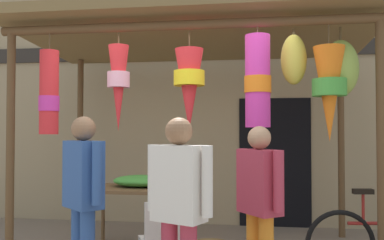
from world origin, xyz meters
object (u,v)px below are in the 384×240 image
object	(u,v)px
folding_chair	(164,236)
shopper_by_bananas	(83,191)
display_table	(136,195)
customer_foreground	(260,198)
passerby_at_right	(179,202)
flower_heap_on_table	(142,181)

from	to	relation	value
folding_chair	shopper_by_bananas	bearing A→B (deg)	-157.79
display_table	shopper_by_bananas	bearing A→B (deg)	-92.61
customer_foreground	passerby_at_right	size ratio (longest dim) A/B	0.96
shopper_by_bananas	folding_chair	bearing A→B (deg)	22.21
folding_chair	passerby_at_right	bearing A→B (deg)	-68.71
display_table	flower_heap_on_table	xyz separation A→B (m)	(0.06, 0.07, 0.16)
flower_heap_on_table	shopper_by_bananas	xyz separation A→B (m)	(-0.13, -1.54, 0.09)
customer_foreground	passerby_at_right	xyz separation A→B (m)	(-0.62, -0.55, 0.04)
flower_heap_on_table	customer_foreground	world-z (taller)	customer_foreground
folding_chair	shopper_by_bananas	distance (m)	0.86
folding_chair	shopper_by_bananas	size ratio (longest dim) A/B	0.52
flower_heap_on_table	shopper_by_bananas	bearing A→B (deg)	-94.65
display_table	passerby_at_right	distance (m)	2.06
display_table	shopper_by_bananas	size ratio (longest dim) A/B	0.73
flower_heap_on_table	customer_foreground	bearing A→B (deg)	-43.57
shopper_by_bananas	customer_foreground	bearing A→B (deg)	6.67
display_table	shopper_by_bananas	world-z (taller)	shopper_by_bananas
passerby_at_right	flower_heap_on_table	bearing A→B (deg)	112.83
flower_heap_on_table	folding_chair	bearing A→B (deg)	-66.39
folding_chair	customer_foreground	xyz separation A→B (m)	(0.88, -0.10, 0.39)
flower_heap_on_table	shopper_by_bananas	world-z (taller)	shopper_by_bananas
folding_chair	passerby_at_right	xyz separation A→B (m)	(0.25, -0.65, 0.43)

